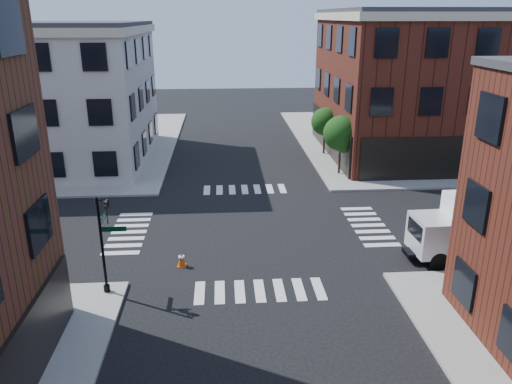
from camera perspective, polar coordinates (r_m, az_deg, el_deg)
The scene contains 10 objects.
ground at distance 29.17m, azimuth -0.63°, elevation -4.22°, with size 120.00×120.00×0.00m, color black.
sidewalk_ne at distance 54.00m, azimuth 20.90°, elevation 5.73°, with size 30.00×30.00×0.15m, color gray.
sidewalk_nw at distance 52.79m, azimuth -25.61°, elevation 4.80°, with size 30.00×30.00×0.15m, color gray.
building_ne at distance 48.36m, azimuth 23.62°, elevation 11.09°, with size 25.00×16.00×12.00m, color #461C11.
building_nw at distance 46.52m, azimuth -26.41°, elevation 9.80°, with size 22.00×16.00×11.00m, color #B8B3A8.
tree_near at distance 38.71m, azimuth 9.77°, elevation 6.41°, with size 2.69×2.69×4.49m.
tree_far at distance 44.49m, azimuth 7.97°, elevation 7.81°, with size 2.43×2.43×4.07m.
signal_pole at distance 22.47m, azimuth -17.04°, elevation -4.67°, with size 1.29×1.24×4.60m.
box_truck at distance 27.66m, azimuth 24.89°, elevation -3.58°, with size 7.48×2.50×3.35m.
traffic_cone at distance 25.10m, azimuth -8.52°, elevation -7.61°, with size 0.47×0.47×0.79m.
Camera 1 is at (-1.54, -26.67, 11.72)m, focal length 35.00 mm.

